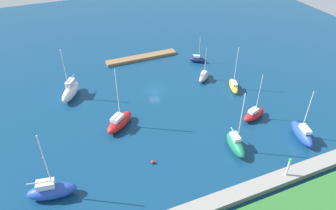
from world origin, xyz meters
TOP-DOWN VIEW (x-y plane):
  - water at (0.00, 0.00)m, footprint 160.00×160.00m
  - pier_dock at (-2.57, -17.00)m, footprint 20.17×2.65m
  - breakwater at (0.00, 33.89)m, footprint 55.73×2.72m
  - harbor_beacon at (-10.69, 33.89)m, footprint 0.56×0.56m
  - sailboat_blue_far_south at (-20.30, 26.90)m, footprint 3.77×7.58m
  - sailboat_red_outer_mooring at (11.24, 9.74)m, footprint 7.53×6.93m
  - sailboat_gray_by_breakwater at (-13.37, -0.07)m, footprint 5.13×4.86m
  - sailboat_white_center_basin at (18.68, -5.17)m, footprint 6.10×7.85m
  - sailboat_yellow_west_end at (-17.89, 6.58)m, footprint 3.82×6.36m
  - sailboat_navy_lone_north at (-16.25, -9.03)m, footprint 4.83×3.93m
  - sailboat_green_near_pier at (-6.80, 24.59)m, footprint 3.17×6.93m
  - sailboat_blue_mid_basin at (25.78, 22.48)m, footprint 7.96×3.92m
  - sailboat_red_lone_south at (-15.62, 18.01)m, footprint 6.38×3.72m
  - mooring_buoy_red at (8.58, 21.88)m, footprint 0.65×0.65m

SIDE VIEW (x-z plane):
  - water at x=0.00m, z-range 0.00..0.00m
  - mooring_buoy_red at x=8.58m, z-range 0.00..0.65m
  - pier_dock at x=-2.57m, z-range 0.00..0.82m
  - breakwater at x=0.00m, z-range 0.00..1.09m
  - sailboat_navy_lone_north at x=-16.25m, z-range -2.92..4.66m
  - sailboat_gray_by_breakwater at x=-13.37m, z-range -3.36..5.37m
  - sailboat_yellow_west_end at x=-17.89m, z-range -4.42..6.44m
  - sailboat_red_lone_south at x=-15.62m, z-range -4.18..6.37m
  - sailboat_red_outer_mooring at x=11.24m, z-range -5.31..7.91m
  - sailboat_green_near_pier at x=-6.80m, z-range -5.09..7.85m
  - sailboat_blue_far_south at x=-20.30m, z-range -3.96..6.80m
  - sailboat_blue_mid_basin at x=25.78m, z-range -4.95..7.86m
  - sailboat_white_center_basin at x=18.68m, z-range -4.52..7.80m
  - harbor_beacon at x=-10.69m, z-range 1.38..5.11m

